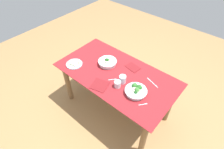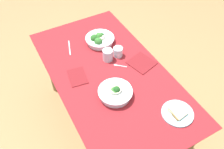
% 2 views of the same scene
% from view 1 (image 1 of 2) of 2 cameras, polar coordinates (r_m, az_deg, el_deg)
% --- Properties ---
extents(ground_plane, '(6.00, 6.00, 0.00)m').
position_cam_1_polar(ground_plane, '(2.73, 1.15, -10.44)').
color(ground_plane, '#9E7547').
extents(dining_table, '(1.49, 0.80, 0.70)m').
position_cam_1_polar(dining_table, '(2.28, 1.36, -1.73)').
color(dining_table, maroon).
rests_on(dining_table, ground_plane).
extents(broccoli_bowl_far, '(0.24, 0.24, 0.09)m').
position_cam_1_polar(broccoli_bowl_far, '(1.98, 7.67, -5.10)').
color(broccoli_bowl_far, white).
rests_on(broccoli_bowl_far, dining_table).
extents(broccoli_bowl_near, '(0.24, 0.24, 0.09)m').
position_cam_1_polar(broccoli_bowl_near, '(2.31, -1.44, 3.92)').
color(broccoli_bowl_near, white).
rests_on(broccoli_bowl_near, dining_table).
extents(bread_side_plate, '(0.21, 0.21, 0.03)m').
position_cam_1_polar(bread_side_plate, '(2.37, -11.89, 3.34)').
color(bread_side_plate, '#99C6D1').
rests_on(bread_side_plate, dining_table).
extents(water_glass_center, '(0.08, 0.08, 0.09)m').
position_cam_1_polar(water_glass_center, '(2.07, 3.40, -1.50)').
color(water_glass_center, silver).
rests_on(water_glass_center, dining_table).
extents(water_glass_side, '(0.07, 0.07, 0.08)m').
position_cam_1_polar(water_glass_side, '(2.02, 1.77, -3.08)').
color(water_glass_side, silver).
rests_on(water_glass_side, dining_table).
extents(fork_by_far_bowl, '(0.07, 0.08, 0.00)m').
position_cam_1_polar(fork_by_far_bowl, '(1.91, 9.92, -9.32)').
color(fork_by_far_bowl, '#B7B7BC').
rests_on(fork_by_far_bowl, dining_table).
extents(fork_by_near_bowl, '(0.08, 0.08, 0.00)m').
position_cam_1_polar(fork_by_near_bowl, '(2.12, 0.25, -1.61)').
color(fork_by_near_bowl, '#B7B7BC').
rests_on(fork_by_near_bowl, dining_table).
extents(table_knife_left, '(0.18, 0.07, 0.00)m').
position_cam_1_polar(table_knife_left, '(2.14, 12.71, -2.55)').
color(table_knife_left, '#B7B7BC').
rests_on(table_knife_left, dining_table).
extents(napkin_folded_upper, '(0.22, 0.22, 0.01)m').
position_cam_1_polar(napkin_folded_upper, '(2.06, -3.93, -3.40)').
color(napkin_folded_upper, maroon).
rests_on(napkin_folded_upper, dining_table).
extents(napkin_folded_lower, '(0.19, 0.15, 0.01)m').
position_cam_1_polar(napkin_folded_lower, '(2.29, 6.63, 2.28)').
color(napkin_folded_lower, maroon).
rests_on(napkin_folded_lower, dining_table).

